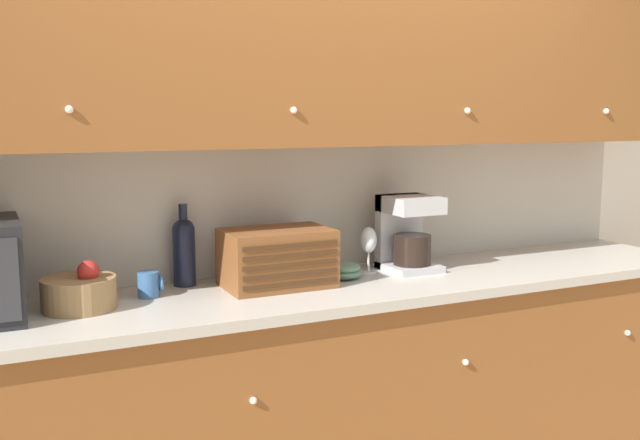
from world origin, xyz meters
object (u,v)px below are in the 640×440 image
(wine_glass, at_px, (369,242))
(coffee_maker, at_px, (407,233))
(wine_bottle, at_px, (184,249))
(mug, at_px, (149,284))
(bread_box, at_px, (277,258))
(fruit_basket, at_px, (79,292))
(bowl_stack_on_counter, at_px, (344,270))

(wine_glass, distance_m, coffee_maker, 0.18)
(wine_bottle, bearing_deg, wine_glass, -7.51)
(mug, relative_size, bread_box, 0.23)
(mug, bearing_deg, wine_glass, 1.50)
(mug, height_order, bread_box, bread_box)
(fruit_basket, distance_m, wine_bottle, 0.47)
(wine_bottle, bearing_deg, mug, -142.62)
(bread_box, bearing_deg, coffee_maker, 4.07)
(mug, bearing_deg, coffee_maker, 0.02)
(fruit_basket, relative_size, wine_bottle, 0.78)
(wine_bottle, relative_size, coffee_maker, 1.00)
(fruit_basket, distance_m, coffee_maker, 1.39)
(fruit_basket, bearing_deg, mug, 13.97)
(bowl_stack_on_counter, xyz_separation_m, wine_glass, (0.15, 0.06, 0.10))
(bread_box, height_order, coffee_maker, coffee_maker)
(wine_bottle, distance_m, bowl_stack_on_counter, 0.66)
(fruit_basket, distance_m, wine_glass, 1.21)
(fruit_basket, height_order, bowl_stack_on_counter, fruit_basket)
(bowl_stack_on_counter, bearing_deg, coffee_maker, 6.97)
(wine_bottle, xyz_separation_m, coffee_maker, (0.96, -0.13, 0.02))
(mug, xyz_separation_m, wine_bottle, (0.17, 0.13, 0.10))
(mug, height_order, wine_bottle, wine_bottle)
(bowl_stack_on_counter, distance_m, wine_glass, 0.19)
(fruit_basket, bearing_deg, coffee_maker, 2.66)
(wine_glass, bearing_deg, coffee_maker, -7.74)
(coffee_maker, bearing_deg, bowl_stack_on_counter, -173.03)
(bread_box, xyz_separation_m, wine_glass, (0.45, 0.07, 0.02))
(bread_box, relative_size, bowl_stack_on_counter, 2.88)
(mug, xyz_separation_m, wine_glass, (0.95, 0.02, 0.09))
(mug, distance_m, coffee_maker, 1.13)
(bread_box, bearing_deg, mug, 174.88)
(fruit_basket, height_order, mug, fruit_basket)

